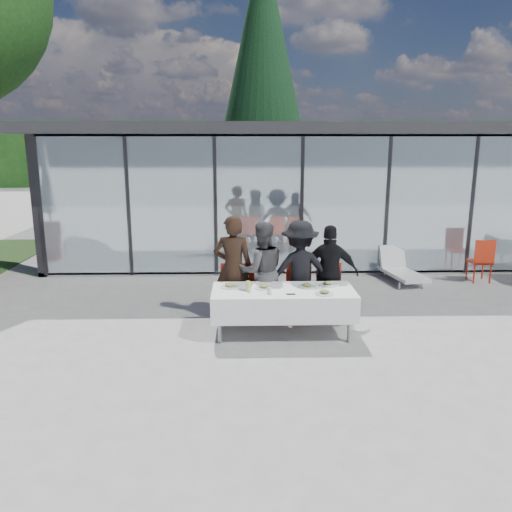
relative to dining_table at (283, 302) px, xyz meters
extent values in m
plane|color=#A3A09B|center=(-0.33, -0.40, -0.54)|extent=(90.00, 90.00, 0.00)
cube|color=gray|center=(1.67, 7.60, -0.49)|extent=(14.00, 8.00, 0.10)
cube|color=black|center=(1.67, 11.50, 1.06)|extent=(14.00, 0.20, 3.20)
cube|color=black|center=(-5.23, 7.60, 1.06)|extent=(0.20, 8.00, 3.20)
cube|color=silver|center=(1.67, 3.63, 1.06)|extent=(13.60, 0.06, 3.10)
cube|color=#2D2D30|center=(1.67, 7.20, 2.78)|extent=(14.80, 8.80, 0.24)
cube|color=#262628|center=(-5.13, 3.63, 1.06)|extent=(0.08, 0.10, 3.10)
cube|color=#262628|center=(-3.19, 3.63, 1.06)|extent=(0.08, 0.10, 3.10)
cube|color=#262628|center=(-1.25, 3.63, 1.06)|extent=(0.08, 0.10, 3.10)
cube|color=#262628|center=(0.70, 3.63, 1.06)|extent=(0.08, 0.10, 3.10)
cube|color=#262628|center=(2.64, 3.63, 1.06)|extent=(0.08, 0.10, 3.10)
cube|color=#262628|center=(4.58, 3.63, 1.06)|extent=(0.08, 0.10, 3.10)
cube|color=red|center=(-0.83, 6.10, -0.09)|extent=(0.45, 0.45, 0.90)
cube|color=red|center=(0.67, 6.60, -0.09)|extent=(0.45, 0.45, 0.90)
cube|color=red|center=(3.17, 6.10, -0.09)|extent=(0.45, 0.45, 0.90)
cube|color=red|center=(5.17, 6.80, -0.09)|extent=(0.45, 0.45, 0.90)
cube|color=#153912|center=(-14.33, 27.60, 1.66)|extent=(6.50, 2.00, 4.40)
cube|color=#153912|center=(-6.33, 27.60, 1.66)|extent=(6.50, 2.00, 4.40)
cube|color=#153912|center=(1.67, 27.60, 1.66)|extent=(6.50, 2.00, 4.40)
cube|color=#153912|center=(9.67, 27.60, 1.66)|extent=(6.50, 2.00, 4.40)
cube|color=#153912|center=(17.67, 27.60, 1.66)|extent=(6.50, 2.00, 4.40)
cube|color=white|center=(0.00, 0.00, 0.00)|extent=(2.26, 0.96, 0.42)
cylinder|color=gray|center=(-1.00, -0.35, -0.18)|extent=(0.06, 0.06, 0.71)
cylinder|color=gray|center=(1.00, -0.35, -0.18)|extent=(0.06, 0.06, 0.71)
cylinder|color=gray|center=(-1.00, 0.35, -0.18)|extent=(0.06, 0.06, 0.71)
cylinder|color=gray|center=(1.00, 0.35, -0.18)|extent=(0.06, 0.06, 0.71)
imported|color=#301F15|center=(-0.81, 0.73, 0.38)|extent=(0.72, 0.72, 1.84)
cube|color=red|center=(-0.81, 0.66, -0.09)|extent=(0.44, 0.44, 0.05)
cube|color=red|center=(-0.81, 0.86, 0.16)|extent=(0.44, 0.04, 0.55)
cylinder|color=red|center=(-0.99, 0.48, -0.32)|extent=(0.04, 0.04, 0.43)
cylinder|color=red|center=(-0.63, 0.48, -0.32)|extent=(0.04, 0.04, 0.43)
cylinder|color=red|center=(-0.99, 0.84, -0.32)|extent=(0.04, 0.04, 0.43)
cylinder|color=red|center=(-0.63, 0.84, -0.32)|extent=(0.04, 0.04, 0.43)
imported|color=#505050|center=(-0.32, 0.73, 0.32)|extent=(0.97, 0.97, 1.72)
cube|color=red|center=(-0.32, 0.66, -0.09)|extent=(0.44, 0.44, 0.05)
cube|color=red|center=(-0.32, 0.86, 0.16)|extent=(0.44, 0.04, 0.55)
cylinder|color=red|center=(-0.50, 0.48, -0.32)|extent=(0.04, 0.04, 0.43)
cylinder|color=red|center=(-0.14, 0.48, -0.32)|extent=(0.04, 0.04, 0.43)
cylinder|color=red|center=(-0.50, 0.84, -0.32)|extent=(0.04, 0.04, 0.43)
cylinder|color=red|center=(-0.14, 0.84, -0.32)|extent=(0.04, 0.04, 0.43)
imported|color=black|center=(0.34, 0.73, 0.33)|extent=(1.21, 1.21, 1.73)
cube|color=red|center=(0.34, 0.66, -0.09)|extent=(0.44, 0.44, 0.05)
cube|color=red|center=(0.34, 0.86, 0.16)|extent=(0.44, 0.04, 0.55)
cylinder|color=red|center=(0.16, 0.48, -0.32)|extent=(0.04, 0.04, 0.43)
cylinder|color=red|center=(0.52, 0.48, -0.32)|extent=(0.04, 0.04, 0.43)
cylinder|color=red|center=(0.16, 0.84, -0.32)|extent=(0.04, 0.04, 0.43)
cylinder|color=red|center=(0.52, 0.84, -0.32)|extent=(0.04, 0.04, 0.43)
imported|color=black|center=(0.87, 0.73, 0.29)|extent=(1.16, 1.16, 1.66)
cube|color=red|center=(0.87, 0.66, -0.09)|extent=(0.44, 0.44, 0.05)
cube|color=red|center=(0.87, 0.86, 0.16)|extent=(0.44, 0.04, 0.55)
cylinder|color=red|center=(0.69, 0.48, -0.32)|extent=(0.04, 0.04, 0.43)
cylinder|color=red|center=(1.05, 0.48, -0.32)|extent=(0.04, 0.04, 0.43)
cylinder|color=red|center=(0.69, 0.84, -0.32)|extent=(0.04, 0.04, 0.43)
cylinder|color=red|center=(1.05, 0.84, -0.32)|extent=(0.04, 0.04, 0.43)
cylinder|color=white|center=(-0.86, 0.15, 0.22)|extent=(0.29, 0.29, 0.01)
ellipsoid|color=#B09C46|center=(-0.86, 0.15, 0.25)|extent=(0.15, 0.15, 0.05)
cylinder|color=white|center=(-0.31, 0.08, 0.22)|extent=(0.29, 0.29, 0.01)
ellipsoid|color=#4A6A28|center=(-0.31, 0.08, 0.25)|extent=(0.15, 0.15, 0.05)
cylinder|color=white|center=(0.40, 0.13, 0.22)|extent=(0.29, 0.29, 0.01)
ellipsoid|color=#B09C46|center=(0.40, 0.13, 0.25)|extent=(0.15, 0.15, 0.05)
cylinder|color=white|center=(0.75, 0.22, 0.22)|extent=(0.29, 0.29, 0.01)
ellipsoid|color=#4A6A28|center=(0.75, 0.22, 0.25)|extent=(0.15, 0.15, 0.05)
cylinder|color=white|center=(0.61, -0.26, 0.22)|extent=(0.29, 0.29, 0.01)
ellipsoid|color=#4A6A28|center=(0.61, -0.26, 0.25)|extent=(0.15, 0.15, 0.05)
cylinder|color=#A6C954|center=(-0.56, -0.07, 0.29)|extent=(0.06, 0.06, 0.16)
cylinder|color=silver|center=(-0.23, -0.24, 0.26)|extent=(0.07, 0.07, 0.10)
cube|color=black|center=(0.09, -0.27, 0.22)|extent=(0.14, 0.03, 0.01)
cube|color=red|center=(4.59, 3.00, -0.09)|extent=(0.44, 0.44, 0.05)
cube|color=red|center=(4.59, 2.80, 0.16)|extent=(0.44, 0.04, 0.55)
cylinder|color=red|center=(4.41, 2.82, -0.32)|extent=(0.04, 0.04, 0.43)
cylinder|color=red|center=(4.77, 2.82, -0.32)|extent=(0.04, 0.04, 0.43)
cylinder|color=red|center=(4.41, 3.18, -0.32)|extent=(0.04, 0.04, 0.43)
cylinder|color=red|center=(4.77, 3.18, -0.32)|extent=(0.04, 0.04, 0.43)
cube|color=silver|center=(2.91, 3.00, -0.36)|extent=(0.84, 1.39, 0.08)
cube|color=silver|center=(2.81, 3.54, -0.09)|extent=(0.64, 0.37, 0.54)
cylinder|color=silver|center=(2.66, 2.45, -0.47)|extent=(0.04, 0.04, 0.14)
cylinder|color=silver|center=(3.16, 2.45, -0.47)|extent=(0.04, 0.04, 0.14)
cylinder|color=silver|center=(2.66, 3.55, -0.47)|extent=(0.04, 0.04, 0.14)
cylinder|color=silver|center=(3.16, 3.55, -0.47)|extent=(0.04, 0.04, 0.14)
cylinder|color=#382316|center=(0.17, 12.60, 0.46)|extent=(0.44, 0.44, 2.00)
cone|color=black|center=(0.17, 12.60, 5.46)|extent=(4.00, 4.00, 9.00)
camera|label=1|loc=(-0.64, -7.57, 2.50)|focal=35.00mm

